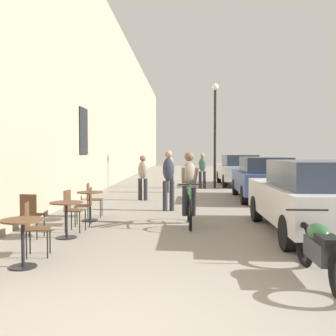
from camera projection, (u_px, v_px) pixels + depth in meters
ground_plane at (132, 334)px, 3.67m from camera, size 88.00×88.00×0.00m
building_facade_left at (97, 91)px, 17.60m from camera, size 0.54×68.00×8.90m
cafe_table_near at (23, 233)px, 5.76m from camera, size 0.64×0.64×0.72m
cafe_chair_near_toward_street at (33, 225)px, 6.37m from camera, size 0.45×0.45×0.89m
cafe_table_mid at (66, 212)px, 7.73m from camera, size 0.64×0.64×0.72m
cafe_chair_mid_toward_street at (31, 213)px, 7.68m from camera, size 0.41×0.41×0.89m
cafe_chair_mid_toward_wall at (72, 207)px, 8.38m from camera, size 0.42×0.42×0.89m
cafe_table_far at (90, 200)px, 9.70m from camera, size 0.64×0.64×0.72m
cafe_chair_far_toward_street at (86, 203)px, 9.05m from camera, size 0.43×0.43×0.89m
cafe_chair_far_toward_wall at (92, 197)px, 10.26m from camera, size 0.41×0.41×0.89m
cyclist_on_bicycle at (189, 190)px, 9.13m from camera, size 0.52×1.76×1.74m
pedestrian_near at (168, 177)px, 11.28m from camera, size 0.37×0.29×1.76m
pedestrian_mid at (143, 175)px, 13.73m from camera, size 0.37×0.29×1.59m
pedestrian_far at (170, 170)px, 16.29m from camera, size 0.37×0.29×1.72m
pedestrian_furthest at (202, 169)px, 18.09m from camera, size 0.36×0.26×1.65m
street_lamp at (215, 122)px, 18.28m from camera, size 0.32×0.32×4.90m
parked_car_nearest at (311, 196)px, 8.00m from camera, size 1.84×4.34×1.54m
parked_car_second at (263, 178)px, 13.86m from camera, size 1.92×4.34×1.53m
parked_car_third at (238, 169)px, 19.88m from camera, size 1.88×4.38×1.55m
parked_motorcycle at (321, 250)px, 5.19m from camera, size 0.62×2.15×0.92m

